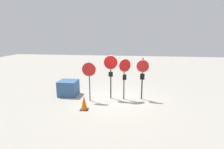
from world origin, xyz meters
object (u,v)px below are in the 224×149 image
Objects in this scene: stop_sign_0 at (89,72)px; storage_crate at (68,88)px; stop_sign_1 at (111,68)px; stop_sign_3 at (142,72)px; traffic_cone_0 at (84,103)px; stop_sign_2 at (125,70)px.

storage_crate is at bearing 148.86° from stop_sign_0.
stop_sign_1 reaches higher than stop_sign_3.
stop_sign_3 is at bearing 9.13° from stop_sign_0.
stop_sign_1 is 1.06× the size of stop_sign_3.
stop_sign_1 is (1.06, 0.53, 0.15)m from stop_sign_0.
stop_sign_1 is 2.39m from traffic_cone_0.
stop_sign_1 reaches higher than stop_sign_0.
storage_crate is (-4.23, 0.14, -1.11)m from stop_sign_3.
stop_sign_1 reaches higher than stop_sign_2.
stop_sign_2 is 3.50m from storage_crate.
storage_crate reaches higher than traffic_cone_0.
stop_sign_1 is 3.51× the size of traffic_cone_0.
stop_sign_3 is (2.76, 0.63, -0.03)m from stop_sign_0.
traffic_cone_0 is (-2.75, -1.73, -1.21)m from stop_sign_3.
traffic_cone_0 is at bearing -145.70° from stop_sign_3.
stop_sign_3 is 3.46m from traffic_cone_0.
storage_crate is at bearing 128.56° from traffic_cone_0.
stop_sign_1 is at bearing -5.26° from storage_crate.
stop_sign_0 is 2.03× the size of storage_crate.
stop_sign_2 is 0.96m from stop_sign_3.
traffic_cone_0 is at bearing -169.10° from stop_sign_2.
stop_sign_3 is at bearing 32.18° from traffic_cone_0.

